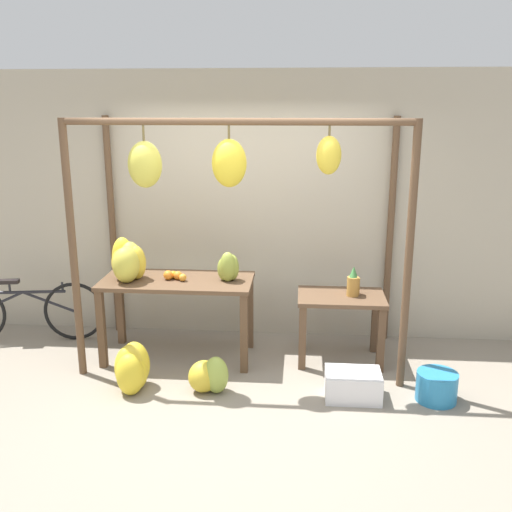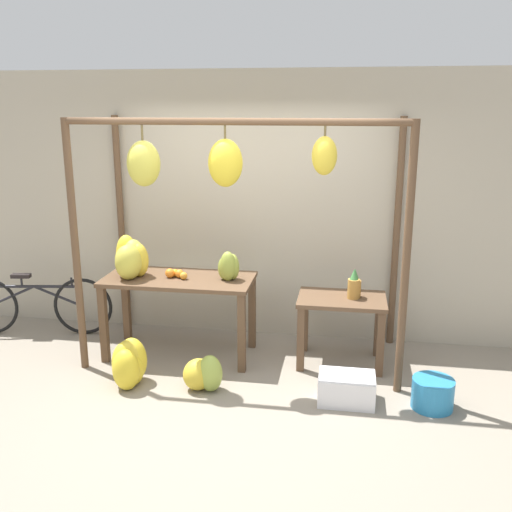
{
  "view_description": "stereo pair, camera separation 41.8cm",
  "coord_description": "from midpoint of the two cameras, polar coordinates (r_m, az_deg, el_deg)",
  "views": [
    {
      "loc": [
        0.56,
        -4.37,
        2.45
      ],
      "look_at": [
        0.13,
        0.82,
        1.06
      ],
      "focal_mm": 40.0,
      "sensor_mm": 36.0,
      "label": 1
    },
    {
      "loc": [
        0.97,
        -4.32,
        2.45
      ],
      "look_at": [
        0.13,
        0.82,
        1.06
      ],
      "focal_mm": 40.0,
      "sensor_mm": 36.0,
      "label": 2
    }
  ],
  "objects": [
    {
      "name": "pineapple_cluster",
      "position": [
        5.51,
        7.56,
        -2.73
      ],
      "size": [
        0.13,
        0.16,
        0.29
      ],
      "color": "#B27F38",
      "rests_on": "display_table_side"
    },
    {
      "name": "display_table_main",
      "position": [
        5.65,
        -9.98,
        -3.61
      ],
      "size": [
        1.46,
        0.68,
        0.81
      ],
      "color": "brown",
      "rests_on": "ground_plane"
    },
    {
      "name": "ground_plane",
      "position": [
        5.05,
        -4.77,
        -14.17
      ],
      "size": [
        20.0,
        20.0,
        0.0
      ],
      "primitive_type": "plane",
      "color": "gray"
    },
    {
      "name": "stall_awning",
      "position": [
        5.06,
        -5.48,
        6.56
      ],
      "size": [
        3.01,
        1.24,
        2.34
      ],
      "color": "brown",
      "rests_on": "ground_plane"
    },
    {
      "name": "blue_bucket",
      "position": [
        5.14,
        15.37,
        -12.52
      ],
      "size": [
        0.34,
        0.34,
        0.26
      ],
      "color": "teal",
      "rests_on": "ground_plane"
    },
    {
      "name": "orange_pile",
      "position": [
        5.58,
        -10.3,
        -1.96
      ],
      "size": [
        0.23,
        0.15,
        0.09
      ],
      "color": "orange",
      "rests_on": "display_table_main"
    },
    {
      "name": "display_table_side",
      "position": [
        5.58,
        6.36,
        -5.44
      ],
      "size": [
        0.83,
        0.56,
        0.67
      ],
      "color": "brown",
      "rests_on": "ground_plane"
    },
    {
      "name": "banana_pile_ground_right",
      "position": [
        5.13,
        -7.09,
        -11.83
      ],
      "size": [
        0.45,
        0.36,
        0.33
      ],
      "color": "#9EB247",
      "rests_on": "ground_plane"
    },
    {
      "name": "parked_bicycle",
      "position": [
        6.6,
        -23.84,
        -5.08
      ],
      "size": [
        1.66,
        0.29,
        0.69
      ],
      "color": "black",
      "rests_on": "ground_plane"
    },
    {
      "name": "banana_pile_on_table",
      "position": [
        5.65,
        -14.78,
        -0.59
      ],
      "size": [
        0.4,
        0.47,
        0.4
      ],
      "color": "gold",
      "rests_on": "display_table_main"
    },
    {
      "name": "shop_wall_back",
      "position": [
        6.04,
        -2.66,
        4.89
      ],
      "size": [
        8.0,
        0.08,
        2.8
      ],
      "color": "#B2A893",
      "rests_on": "ground_plane"
    },
    {
      "name": "fruit_crate_white",
      "position": [
        5.05,
        7.28,
        -12.72
      ],
      "size": [
        0.47,
        0.33,
        0.24
      ],
      "color": "silver",
      "rests_on": "ground_plane"
    },
    {
      "name": "papaya_pile",
      "position": [
        5.46,
        -4.98,
        -1.18
      ],
      "size": [
        0.26,
        0.21,
        0.29
      ],
      "color": "#93A33D",
      "rests_on": "display_table_main"
    },
    {
      "name": "banana_pile_ground_left",
      "position": [
        5.27,
        -14.59,
        -10.88
      ],
      "size": [
        0.35,
        0.42,
        0.42
      ],
      "color": "yellow",
      "rests_on": "ground_plane"
    }
  ]
}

